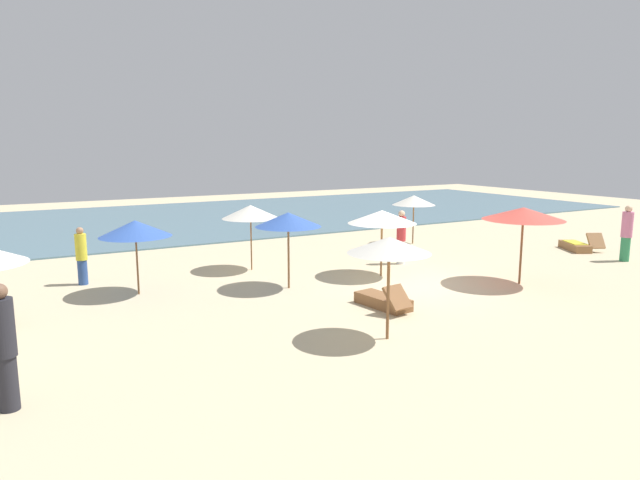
# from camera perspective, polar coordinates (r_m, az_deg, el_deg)

# --- Properties ---
(ground_plane) EXTENTS (60.00, 60.00, 0.00)m
(ground_plane) POSITION_cam_1_polar(r_m,az_deg,el_deg) (16.55, 9.57, -4.30)
(ground_plane) COLOR beige
(ocean_water) EXTENTS (48.00, 16.00, 0.06)m
(ocean_water) POSITION_cam_1_polar(r_m,az_deg,el_deg) (31.37, -10.44, 2.34)
(ocean_water) COLOR slate
(ocean_water) RESTS_ON ground_plane
(umbrella_0) EXTENTS (1.81, 1.81, 2.08)m
(umbrella_0) POSITION_cam_1_polar(r_m,az_deg,el_deg) (17.80, -7.07, 2.86)
(umbrella_0) COLOR brown
(umbrella_0) RESTS_ON ground_plane
(umbrella_1) EXTENTS (1.88, 1.88, 2.00)m
(umbrella_1) POSITION_cam_1_polar(r_m,az_deg,el_deg) (15.52, -18.26, 1.12)
(umbrella_1) COLOR brown
(umbrella_1) RESTS_ON ground_plane
(umbrella_2) EXTENTS (2.28, 2.28, 2.21)m
(umbrella_2) POSITION_cam_1_polar(r_m,az_deg,el_deg) (16.85, 19.97, 2.53)
(umbrella_2) COLOR brown
(umbrella_2) RESTS_ON ground_plane
(umbrella_4) EXTENTS (2.07, 2.07, 2.01)m
(umbrella_4) POSITION_cam_1_polar(r_m,az_deg,el_deg) (16.95, 6.32, 2.34)
(umbrella_4) COLOR olive
(umbrella_4) RESTS_ON ground_plane
(umbrella_5) EXTENTS (1.70, 1.70, 2.14)m
(umbrella_5) POSITION_cam_1_polar(r_m,az_deg,el_deg) (11.35, 7.04, -0.55)
(umbrella_5) COLOR brown
(umbrella_5) RESTS_ON ground_plane
(umbrella_6) EXTENTS (1.71, 1.71, 1.95)m
(umbrella_6) POSITION_cam_1_polar(r_m,az_deg,el_deg) (22.75, 9.51, 4.00)
(umbrella_6) COLOR brown
(umbrella_6) RESTS_ON ground_plane
(umbrella_7) EXTENTS (1.83, 1.83, 2.13)m
(umbrella_7) POSITION_cam_1_polar(r_m,az_deg,el_deg) (15.39, -3.25, 2.08)
(umbrella_7) COLOR brown
(umbrella_7) RESTS_ON ground_plane
(lounger_0) EXTENTS (1.31, 1.76, 0.70)m
(lounger_0) POSITION_cam_1_polar(r_m,az_deg,el_deg) (23.33, 24.64, -0.53)
(lounger_0) COLOR olive
(lounger_0) RESTS_ON ground_plane
(lounger_4) EXTENTS (0.81, 1.76, 0.68)m
(lounger_4) POSITION_cam_1_polar(r_m,az_deg,el_deg) (13.94, 6.55, -6.17)
(lounger_4) COLOR brown
(lounger_4) RESTS_ON ground_plane
(person_0) EXTENTS (0.36, 0.36, 1.80)m
(person_0) POSITION_cam_1_polar(r_m,az_deg,el_deg) (18.90, 8.24, 0.35)
(person_0) COLOR white
(person_0) RESTS_ON ground_plane
(person_1) EXTENTS (0.49, 0.49, 1.93)m
(person_1) POSITION_cam_1_polar(r_m,az_deg,el_deg) (21.80, 28.69, 0.63)
(person_1) COLOR #338C59
(person_1) RESTS_ON ground_plane
(person_2) EXTENTS (0.38, 0.38, 1.66)m
(person_2) POSITION_cam_1_polar(r_m,az_deg,el_deg) (17.32, -23.07, -1.47)
(person_2) COLOR #2D4C8C
(person_2) RESTS_ON ground_plane
(person_3) EXTENTS (0.48, 0.48, 1.96)m
(person_3) POSITION_cam_1_polar(r_m,az_deg,el_deg) (9.69, -29.42, -9.41)
(person_3) COLOR #26262D
(person_3) RESTS_ON ground_plane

